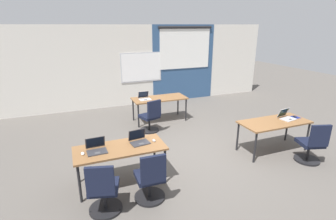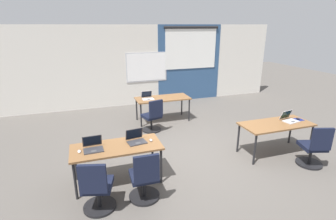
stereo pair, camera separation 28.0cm
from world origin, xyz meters
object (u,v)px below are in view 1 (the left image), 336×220
(chair_near_left_end, at_px, (104,192))
(chair_near_left_inner, at_px, (151,181))
(chair_far_left, at_px, (151,119))
(mouse_near_right_end, at_px, (295,116))
(laptop_far_left, at_px, (144,98))
(mouse_near_left_inner, at_px, (154,140))
(desk_far_center, at_px, (159,100))
(laptop_near_left_inner, at_px, (139,140))
(chair_near_right_end, at_px, (312,146))
(desk_near_left, at_px, (120,150))
(laptop_near_left_end, at_px, (96,149))
(laptop_near_right_end, at_px, (286,117))
(mouse_near_left_end, at_px, (83,153))
(desk_near_right, at_px, (274,124))

(chair_near_left_end, height_order, chair_near_left_inner, same)
(chair_far_left, relative_size, mouse_near_right_end, 9.17)
(laptop_far_left, relative_size, mouse_near_left_inner, 3.28)
(desk_far_center, height_order, laptop_near_left_inner, laptop_near_left_inner)
(chair_near_right_end, bearing_deg, desk_far_center, -42.49)
(mouse_near_right_end, bearing_deg, desk_near_left, -179.53)
(chair_near_left_inner, bearing_deg, desk_far_center, -110.33)
(chair_near_left_inner, bearing_deg, laptop_near_left_end, -41.32)
(desk_far_center, height_order, chair_near_left_inner, chair_near_left_inner)
(laptop_far_left, height_order, mouse_near_right_end, laptop_far_left)
(chair_far_left, distance_m, laptop_near_left_inner, 2.23)
(chair_near_right_end, bearing_deg, chair_near_left_end, 16.38)
(laptop_near_left_end, bearing_deg, chair_near_left_end, -93.27)
(laptop_near_left_end, relative_size, laptop_near_left_inner, 0.93)
(laptop_near_left_end, relative_size, chair_near_right_end, 0.37)
(chair_near_left_end, bearing_deg, laptop_far_left, -100.21)
(laptop_near_right_end, bearing_deg, mouse_near_right_end, -10.65)
(desk_far_center, bearing_deg, laptop_far_left, 178.84)
(laptop_near_right_end, distance_m, mouse_near_right_end, 0.26)
(laptop_near_right_end, distance_m, chair_near_right_end, 0.86)
(laptop_near_left_inner, bearing_deg, chair_near_right_end, -21.16)
(desk_near_left, bearing_deg, chair_far_left, 59.31)
(laptop_far_left, bearing_deg, desk_near_left, -116.27)
(desk_far_center, height_order, laptop_near_left_end, laptop_near_left_end)
(laptop_near_right_end, bearing_deg, mouse_near_left_inner, 170.14)
(laptop_near_left_end, height_order, mouse_near_left_end, laptop_near_left_end)
(desk_near_left, distance_m, desk_far_center, 3.30)
(chair_near_left_end, relative_size, laptop_near_left_inner, 2.51)
(mouse_near_left_end, relative_size, laptop_near_left_inner, 0.28)
(laptop_near_left_inner, bearing_deg, desk_near_left, -177.34)
(mouse_near_right_end, xyz_separation_m, chair_near_right_end, (-0.28, -0.77, -0.36))
(desk_far_center, xyz_separation_m, laptop_near_left_inner, (-1.38, -2.73, 0.11))
(desk_far_center, distance_m, laptop_near_left_inner, 3.06)
(laptop_near_left_end, bearing_deg, mouse_near_left_end, -174.25)
(desk_near_left, xyz_separation_m, mouse_near_right_end, (4.13, 0.03, 0.08))
(chair_near_right_end, relative_size, mouse_near_left_inner, 8.92)
(mouse_near_left_end, bearing_deg, desk_near_right, 0.34)
(laptop_near_left_end, distance_m, chair_near_left_inner, 1.09)
(desk_far_center, xyz_separation_m, mouse_near_right_end, (2.38, -2.77, 0.08))
(chair_far_left, relative_size, chair_near_left_inner, 1.00)
(desk_far_center, distance_m, mouse_near_right_end, 3.65)
(desk_near_left, relative_size, laptop_far_left, 4.73)
(laptop_near_right_end, relative_size, chair_near_right_end, 0.41)
(chair_far_left, xyz_separation_m, chair_near_left_end, (-1.65, -2.79, 0.00))
(desk_near_right, bearing_deg, desk_near_left, 180.00)
(desk_near_right, xyz_separation_m, mouse_near_right_end, (0.63, 0.03, 0.08))
(mouse_near_left_inner, bearing_deg, laptop_near_left_inner, 169.31)
(desk_near_left, xyz_separation_m, laptop_near_left_inner, (0.37, 0.07, 0.11))
(desk_near_right, bearing_deg, chair_near_left_end, -169.75)
(laptop_near_left_end, relative_size, mouse_near_left_inner, 3.31)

